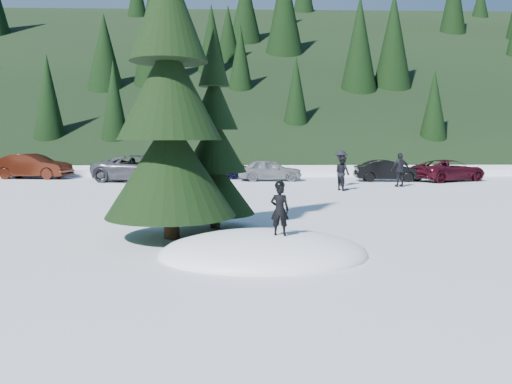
{
  "coord_description": "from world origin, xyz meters",
  "views": [
    {
      "loc": [
        -0.46,
        -10.43,
        2.45
      ],
      "look_at": [
        -0.1,
        2.22,
        1.1
      ],
      "focal_mm": 35.0,
      "sensor_mm": 36.0,
      "label": 1
    }
  ],
  "objects_px": {
    "child_skier": "(280,210)",
    "car_4": "(270,170)",
    "adult_0": "(342,173)",
    "adult_1": "(400,170)",
    "car_2": "(141,168)",
    "adult_2": "(341,168)",
    "car_5": "(387,171)",
    "car_6": "(449,170)",
    "car_1": "(33,166)",
    "spruce_short": "(214,152)",
    "spruce_tall": "(169,103)",
    "car_3": "(211,167)"
  },
  "relations": [
    {
      "from": "car_1",
      "to": "car_2",
      "type": "height_order",
      "value": "car_1"
    },
    {
      "from": "car_5",
      "to": "child_skier",
      "type": "bearing_deg",
      "value": 159.91
    },
    {
      "from": "adult_2",
      "to": "car_4",
      "type": "distance_m",
      "value": 4.76
    },
    {
      "from": "child_skier",
      "to": "car_1",
      "type": "xyz_separation_m",
      "value": [
        -13.69,
        21.06,
        -0.24
      ]
    },
    {
      "from": "spruce_short",
      "to": "car_6",
      "type": "relative_size",
      "value": 1.2
    },
    {
      "from": "child_skier",
      "to": "adult_2",
      "type": "distance_m",
      "value": 16.48
    },
    {
      "from": "car_5",
      "to": "car_4",
      "type": "bearing_deg",
      "value": 87.9
    },
    {
      "from": "spruce_tall",
      "to": "adult_2",
      "type": "xyz_separation_m",
      "value": [
        6.93,
        13.75,
        -2.39
      ]
    },
    {
      "from": "spruce_short",
      "to": "adult_0",
      "type": "height_order",
      "value": "spruce_short"
    },
    {
      "from": "adult_2",
      "to": "car_5",
      "type": "xyz_separation_m",
      "value": [
        3.25,
        2.63,
        -0.31
      ]
    },
    {
      "from": "spruce_tall",
      "to": "car_1",
      "type": "relative_size",
      "value": 1.86
    },
    {
      "from": "adult_1",
      "to": "adult_2",
      "type": "relative_size",
      "value": 0.94
    },
    {
      "from": "car_5",
      "to": "car_2",
      "type": "bearing_deg",
      "value": 91.92
    },
    {
      "from": "car_4",
      "to": "car_5",
      "type": "height_order",
      "value": "car_4"
    },
    {
      "from": "car_1",
      "to": "car_4",
      "type": "xyz_separation_m",
      "value": [
        14.57,
        -2.01,
        -0.13
      ]
    },
    {
      "from": "child_skier",
      "to": "car_2",
      "type": "distance_m",
      "value": 19.74
    },
    {
      "from": "adult_0",
      "to": "car_2",
      "type": "height_order",
      "value": "adult_0"
    },
    {
      "from": "spruce_tall",
      "to": "spruce_short",
      "type": "height_order",
      "value": "spruce_tall"
    },
    {
      "from": "car_2",
      "to": "car_4",
      "type": "relative_size",
      "value": 1.46
    },
    {
      "from": "child_skier",
      "to": "car_4",
      "type": "xyz_separation_m",
      "value": [
        0.87,
        19.04,
        -0.37
      ]
    },
    {
      "from": "child_skier",
      "to": "car_6",
      "type": "relative_size",
      "value": 0.23
    },
    {
      "from": "car_6",
      "to": "child_skier",
      "type": "bearing_deg",
      "value": 124.93
    },
    {
      "from": "spruce_short",
      "to": "car_1",
      "type": "xyz_separation_m",
      "value": [
        -12.18,
        17.53,
        -1.34
      ]
    },
    {
      "from": "adult_2",
      "to": "car_6",
      "type": "bearing_deg",
      "value": 127.4
    },
    {
      "from": "car_1",
      "to": "spruce_short",
      "type": "bearing_deg",
      "value": -137.32
    },
    {
      "from": "adult_1",
      "to": "car_2",
      "type": "xyz_separation_m",
      "value": [
        -13.87,
        3.51,
        -0.11
      ]
    },
    {
      "from": "adult_2",
      "to": "car_2",
      "type": "relative_size",
      "value": 0.34
    },
    {
      "from": "spruce_tall",
      "to": "car_5",
      "type": "relative_size",
      "value": 2.31
    },
    {
      "from": "child_skier",
      "to": "car_6",
      "type": "distance_m",
      "value": 21.64
    },
    {
      "from": "car_5",
      "to": "car_1",
      "type": "bearing_deg",
      "value": 85.61
    },
    {
      "from": "spruce_short",
      "to": "car_4",
      "type": "bearing_deg",
      "value": 81.24
    },
    {
      "from": "adult_2",
      "to": "adult_0",
      "type": "bearing_deg",
      "value": 7.22
    },
    {
      "from": "adult_0",
      "to": "car_6",
      "type": "relative_size",
      "value": 0.36
    },
    {
      "from": "adult_0",
      "to": "car_2",
      "type": "bearing_deg",
      "value": 39.07
    },
    {
      "from": "car_1",
      "to": "car_3",
      "type": "bearing_deg",
      "value": -82.37
    },
    {
      "from": "car_4",
      "to": "car_5",
      "type": "relative_size",
      "value": 1.0
    },
    {
      "from": "car_3",
      "to": "car_5",
      "type": "distance_m",
      "value": 10.63
    },
    {
      "from": "adult_2",
      "to": "car_6",
      "type": "distance_m",
      "value": 7.32
    },
    {
      "from": "adult_1",
      "to": "car_6",
      "type": "height_order",
      "value": "adult_1"
    },
    {
      "from": "spruce_short",
      "to": "car_3",
      "type": "bearing_deg",
      "value": 93.77
    },
    {
      "from": "spruce_short",
      "to": "car_3",
      "type": "height_order",
      "value": "spruce_short"
    },
    {
      "from": "spruce_short",
      "to": "car_1",
      "type": "height_order",
      "value": "spruce_short"
    },
    {
      "from": "child_skier",
      "to": "car_2",
      "type": "relative_size",
      "value": 0.19
    },
    {
      "from": "spruce_short",
      "to": "adult_0",
      "type": "relative_size",
      "value": 3.29
    },
    {
      "from": "car_4",
      "to": "car_5",
      "type": "xyz_separation_m",
      "value": [
        6.79,
        -0.54,
        -0.02
      ]
    },
    {
      "from": "adult_0",
      "to": "adult_1",
      "type": "distance_m",
      "value": 3.69
    },
    {
      "from": "spruce_short",
      "to": "car_5",
      "type": "height_order",
      "value": "spruce_short"
    },
    {
      "from": "child_skier",
      "to": "adult_0",
      "type": "xyz_separation_m",
      "value": [
        4.03,
        13.48,
        -0.19
      ]
    },
    {
      "from": "car_6",
      "to": "adult_0",
      "type": "bearing_deg",
      "value": 100.96
    },
    {
      "from": "car_5",
      "to": "adult_2",
      "type": "bearing_deg",
      "value": 131.4
    }
  ]
}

